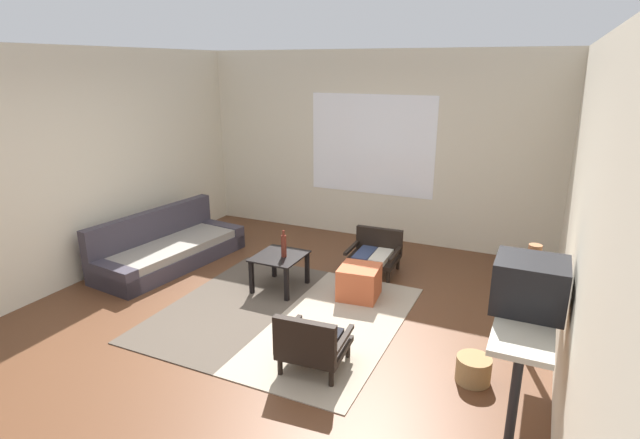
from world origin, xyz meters
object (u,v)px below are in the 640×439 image
at_px(couch, 168,249).
at_px(clay_vase, 532,269).
at_px(armchair_by_window, 375,252).
at_px(glass_bottle, 284,245).
at_px(crt_television, 529,285).
at_px(armchair_striped_foreground, 312,343).
at_px(coffee_table, 280,262).
at_px(wicker_basket, 473,369).
at_px(ottoman_orange, 359,282).
at_px(console_shelf, 526,311).

relative_size(couch, clay_vase, 6.75).
distance_m(armchair_by_window, glass_bottle, 1.27).
bearing_deg(clay_vase, crt_television, -90.36).
relative_size(armchair_by_window, armchair_striped_foreground, 1.08).
bearing_deg(clay_vase, coffee_table, 165.26).
relative_size(crt_television, wicker_basket, 1.65).
bearing_deg(wicker_basket, coffee_table, 159.09).
height_order(crt_television, clay_vase, crt_television).
height_order(crt_television, wicker_basket, crt_television).
bearing_deg(armchair_striped_foreground, ottoman_orange, 95.06).
bearing_deg(couch, wicker_basket, -13.18).
bearing_deg(glass_bottle, ottoman_orange, 11.78).
xyz_separation_m(coffee_table, crt_television, (2.64, -1.19, 0.73)).
relative_size(glass_bottle, wicker_basket, 1.10).
bearing_deg(coffee_table, glass_bottle, -8.61).
xyz_separation_m(armchair_by_window, crt_television, (1.82, -2.16, 0.81)).
relative_size(coffee_table, ottoman_orange, 1.38).
bearing_deg(armchair_striped_foreground, console_shelf, 10.61).
bearing_deg(wicker_basket, couch, 166.82).
xyz_separation_m(clay_vase, glass_bottle, (-2.58, 0.69, -0.44)).
height_order(armchair_by_window, glass_bottle, glass_bottle).
height_order(ottoman_orange, clay_vase, clay_vase).
bearing_deg(couch, clay_vase, -9.83).
xyz_separation_m(console_shelf, wicker_basket, (-0.34, 0.13, -0.66)).
bearing_deg(glass_bottle, coffee_table, 171.39).
bearing_deg(coffee_table, couch, 178.06).
xyz_separation_m(couch, ottoman_orange, (2.62, 0.11, -0.02)).
relative_size(coffee_table, armchair_striped_foreground, 1.02).
height_order(armchair_by_window, armchair_striped_foreground, armchair_striped_foreground).
height_order(console_shelf, clay_vase, clay_vase).
bearing_deg(couch, armchair_by_window, 19.81).
xyz_separation_m(console_shelf, glass_bottle, (-2.58, 1.00, -0.22)).
height_order(ottoman_orange, console_shelf, console_shelf).
bearing_deg(console_shelf, armchair_striped_foreground, -169.39).
height_order(coffee_table, armchair_striped_foreground, armchair_striped_foreground).
distance_m(coffee_table, crt_television, 2.99).
bearing_deg(crt_television, console_shelf, 89.01).
distance_m(armchair_striped_foreground, wicker_basket, 1.34).
xyz_separation_m(ottoman_orange, wicker_basket, (1.39, -1.05, -0.08)).
xyz_separation_m(crt_television, wicker_basket, (-0.33, 0.31, -0.95)).
bearing_deg(crt_television, couch, 163.97).
distance_m(coffee_table, armchair_striped_foreground, 1.67).
relative_size(armchair_striped_foreground, console_shelf, 0.34).
height_order(couch, clay_vase, clay_vase).
relative_size(ottoman_orange, crt_television, 0.90).
height_order(armchair_striped_foreground, clay_vase, clay_vase).
distance_m(console_shelf, glass_bottle, 2.77).
relative_size(armchair_by_window, ottoman_orange, 1.46).
bearing_deg(armchair_by_window, coffee_table, -130.31).
bearing_deg(ottoman_orange, console_shelf, -34.18).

